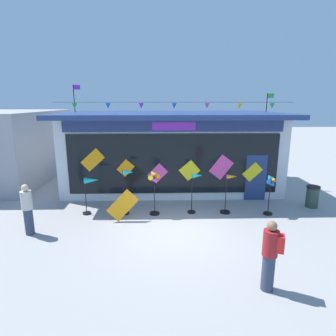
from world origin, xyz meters
TOP-DOWN VIEW (x-y plane):
  - ground_plane at (0.00, 0.00)m, footprint 80.00×80.00m
  - kite_shop_building at (0.06, 5.40)m, footprint 10.31×5.73m
  - wind_spinner_far_left at (-3.13, 1.63)m, footprint 0.71×0.34m
  - wind_spinner_left at (-1.78, 1.60)m, footprint 0.59×0.38m
  - wind_spinner_center_left at (-0.74, 1.50)m, footprint 0.45×0.39m
  - wind_spinner_center_right at (0.82, 1.63)m, footprint 0.56×0.31m
  - wind_spinner_right at (2.10, 1.59)m, footprint 0.61×0.39m
  - wind_spinner_far_right at (3.61, 1.37)m, footprint 0.43×0.34m
  - person_near_camera at (1.94, -2.98)m, footprint 0.48×0.39m
  - person_mid_plaza at (-4.76, -0.01)m, footprint 0.34×0.34m
  - trash_bin at (5.69, 2.13)m, footprint 0.52×0.52m
  - display_kite_on_ground at (-1.86, 0.98)m, footprint 1.16×0.24m

SIDE VIEW (x-z plane):
  - ground_plane at x=0.00m, z-range 0.00..0.00m
  - trash_bin at x=5.69m, z-range 0.01..0.89m
  - display_kite_on_ground at x=-1.86m, z-range 0.00..1.16m
  - wind_spinner_right at x=2.10m, z-range 0.06..1.59m
  - person_mid_plaza at x=-4.76m, z-range 0.02..1.70m
  - person_near_camera at x=1.94m, z-range 0.05..1.73m
  - wind_spinner_far_right at x=3.61m, z-range 0.26..1.82m
  - wind_spinner_center_right at x=0.82m, z-range 0.26..1.84m
  - wind_spinner_left at x=-1.78m, z-range 0.20..1.95m
  - wind_spinner_far_left at x=-3.13m, z-range 0.38..1.84m
  - wind_spinner_center_left at x=-0.74m, z-range 0.26..1.97m
  - kite_shop_building at x=0.06m, z-range -0.62..4.39m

